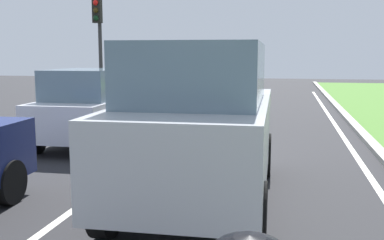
{
  "coord_description": "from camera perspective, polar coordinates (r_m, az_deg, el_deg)",
  "views": [
    {
      "loc": [
        2.13,
        3.37,
        2.13
      ],
      "look_at": [
        0.82,
        9.67,
        1.2
      ],
      "focal_mm": 42.84,
      "sensor_mm": 36.0,
      "label": 1
    }
  ],
  "objects": [
    {
      "name": "car_suv_ahead",
      "position": [
        6.51,
        1.06,
        -0.28
      ],
      "size": [
        2.05,
        4.54,
        2.28
      ],
      "rotation": [
        0.0,
        0.0,
        0.02
      ],
      "color": "#B7BABF",
      "rests_on": "ground"
    },
    {
      "name": "traffic_light_overhead_left",
      "position": [
        17.87,
        -11.55,
        10.78
      ],
      "size": [
        0.32,
        0.5,
        4.28
      ],
      "color": "#2D2D2D",
      "rests_on": "ground"
    },
    {
      "name": "ground_plane",
      "position": [
        11.05,
        0.38,
        -2.88
      ],
      "size": [
        60.0,
        60.0,
        0.0
      ],
      "primitive_type": "plane",
      "color": "#262628"
    },
    {
      "name": "lane_line_right_edge",
      "position": [
        10.94,
        19.24,
        -3.45
      ],
      "size": [
        0.12,
        32.0,
        0.01
      ],
      "primitive_type": "cube",
      "color": "silver",
      "rests_on": "ground"
    },
    {
      "name": "car_hatchback_far",
      "position": [
        11.06,
        -12.58,
        1.55
      ],
      "size": [
        1.79,
        3.73,
        1.78
      ],
      "rotation": [
        0.0,
        0.0,
        0.02
      ],
      "color": "silver",
      "rests_on": "ground"
    },
    {
      "name": "curb_right",
      "position": [
        11.0,
        21.84,
        -3.21
      ],
      "size": [
        0.24,
        48.0,
        0.12
      ],
      "primitive_type": "cube",
      "color": "#9E9B93",
      "rests_on": "ground"
    },
    {
      "name": "lane_line_center",
      "position": [
        11.2,
        -3.14,
        -2.73
      ],
      "size": [
        0.12,
        32.0,
        0.01
      ],
      "primitive_type": "cube",
      "color": "silver",
      "rests_on": "ground"
    }
  ]
}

